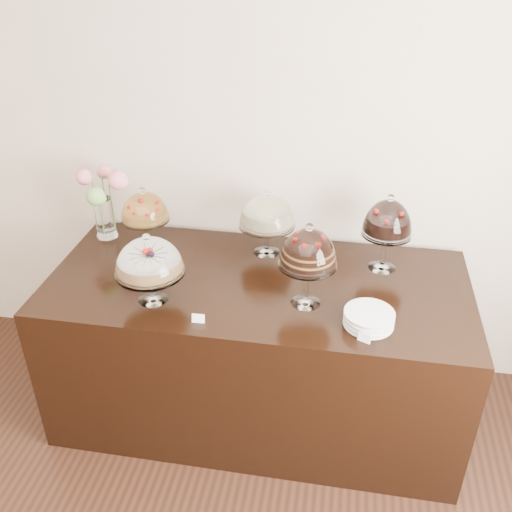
% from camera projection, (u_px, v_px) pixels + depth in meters
% --- Properties ---
extents(wall_back, '(5.00, 0.04, 3.00)m').
position_uv_depth(wall_back, '(224.00, 133.00, 3.18)').
color(wall_back, beige).
rests_on(wall_back, ground).
extents(display_counter, '(2.20, 1.00, 0.90)m').
position_uv_depth(display_counter, '(258.00, 347.00, 3.21)').
color(display_counter, black).
rests_on(display_counter, ground).
extents(cake_stand_sugar_sponge, '(0.34, 0.34, 0.37)m').
position_uv_depth(cake_stand_sugar_sponge, '(149.00, 259.00, 2.72)').
color(cake_stand_sugar_sponge, white).
rests_on(cake_stand_sugar_sponge, display_counter).
extents(cake_stand_choco_layer, '(0.28, 0.28, 0.44)m').
position_uv_depth(cake_stand_choco_layer, '(308.00, 251.00, 2.66)').
color(cake_stand_choco_layer, white).
rests_on(cake_stand_choco_layer, display_counter).
extents(cake_stand_cheesecake, '(0.32, 0.32, 0.38)m').
position_uv_depth(cake_stand_cheesecake, '(267.00, 214.00, 3.11)').
color(cake_stand_cheesecake, white).
rests_on(cake_stand_cheesecake, display_counter).
extents(cake_stand_dark_choco, '(0.26, 0.26, 0.43)m').
position_uv_depth(cake_stand_dark_choco, '(388.00, 221.00, 2.95)').
color(cake_stand_dark_choco, white).
rests_on(cake_stand_dark_choco, display_counter).
extents(cake_stand_fruit_tart, '(0.28, 0.28, 0.36)m').
position_uv_depth(cake_stand_fruit_tart, '(144.00, 209.00, 3.20)').
color(cake_stand_fruit_tart, white).
rests_on(cake_stand_fruit_tart, display_counter).
extents(flower_vase, '(0.32, 0.32, 0.43)m').
position_uv_depth(flower_vase, '(103.00, 198.00, 3.26)').
color(flower_vase, white).
rests_on(flower_vase, display_counter).
extents(plate_stack, '(0.23, 0.23, 0.07)m').
position_uv_depth(plate_stack, '(369.00, 319.00, 2.64)').
color(plate_stack, white).
rests_on(plate_stack, display_counter).
extents(price_card_left, '(0.06, 0.02, 0.04)m').
position_uv_depth(price_card_left, '(198.00, 318.00, 2.66)').
color(price_card_left, white).
rests_on(price_card_left, display_counter).
extents(price_card_right, '(0.06, 0.04, 0.04)m').
position_uv_depth(price_card_right, '(364.00, 338.00, 2.54)').
color(price_card_right, white).
rests_on(price_card_right, display_counter).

